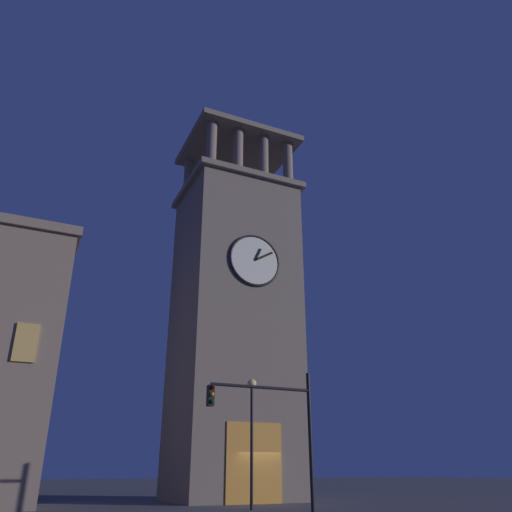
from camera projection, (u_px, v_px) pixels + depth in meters
ground_plane at (257, 504)px, 26.35m from camera, size 200.00×200.00×0.00m
clocktower at (234, 321)px, 32.62m from camera, size 7.58×6.83×26.64m
traffic_signal_near at (276, 418)px, 19.33m from camera, size 4.36×0.41×5.23m
street_lamp at (252, 417)px, 23.59m from camera, size 0.44×0.44×5.63m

